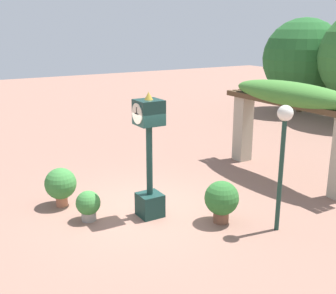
% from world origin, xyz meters
% --- Properties ---
extents(ground_plane, '(60.00, 60.00, 0.00)m').
position_xyz_m(ground_plane, '(0.00, 0.00, 0.00)').
color(ground_plane, '#8E6656').
extents(pedestal_clock, '(0.57, 0.61, 2.96)m').
position_xyz_m(pedestal_clock, '(0.33, -0.04, 1.50)').
color(pedestal_clock, '#14332D').
rests_on(pedestal_clock, ground).
extents(pergola, '(4.98, 1.07, 2.84)m').
position_xyz_m(pergola, '(0.00, 4.76, 2.18)').
color(pergola, '#A89E89').
rests_on(pergola, ground).
extents(potted_plant_near_left, '(0.57, 0.57, 0.72)m').
position_xyz_m(potted_plant_near_left, '(-0.19, -1.38, 0.40)').
color(potted_plant_near_left, gray).
rests_on(potted_plant_near_left, ground).
extents(potted_plant_near_right, '(0.79, 0.79, 0.99)m').
position_xyz_m(potted_plant_near_right, '(1.47, 1.20, 0.56)').
color(potted_plant_near_right, brown).
rests_on(potted_plant_near_right, ground).
extents(potted_plant_far_left, '(0.78, 0.78, 0.98)m').
position_xyz_m(potted_plant_far_left, '(-1.33, -1.66, 0.57)').
color(potted_plant_far_left, '#B26B4C').
rests_on(potted_plant_far_left, ground).
extents(lamp_post, '(0.33, 0.33, 2.80)m').
position_xyz_m(lamp_post, '(2.41, 2.03, 2.07)').
color(lamp_post, '#19382D').
rests_on(lamp_post, ground).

